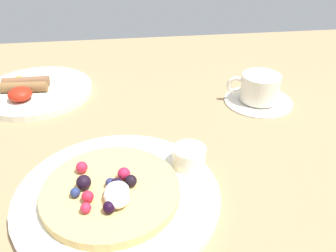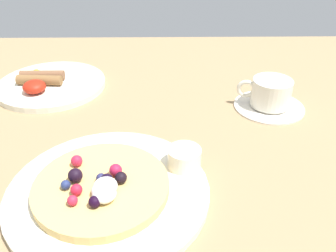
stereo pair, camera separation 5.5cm
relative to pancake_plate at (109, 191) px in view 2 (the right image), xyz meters
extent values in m
cube|color=#9A7E58|center=(0.07, 0.11, -0.02)|extent=(2.02, 1.11, 0.03)
cylinder|color=white|center=(0.00, 0.00, 0.00)|extent=(0.28, 0.28, 0.01)
cylinder|color=#DEB669|center=(-0.01, 0.00, 0.01)|extent=(0.18, 0.18, 0.01)
sphere|color=#C32642|center=(-0.04, -0.04, 0.03)|extent=(0.01, 0.01, 0.01)
sphere|color=#C22240|center=(-0.05, 0.03, 0.03)|extent=(0.02, 0.02, 0.02)
sphere|color=navy|center=(-0.01, 0.00, 0.03)|extent=(0.01, 0.01, 0.01)
sphere|color=red|center=(-0.04, -0.03, 0.03)|extent=(0.02, 0.02, 0.02)
sphere|color=#C11F43|center=(0.01, 0.01, 0.03)|extent=(0.02, 0.02, 0.02)
sphere|color=black|center=(-0.01, -0.05, 0.03)|extent=(0.02, 0.02, 0.02)
sphere|color=black|center=(0.00, -0.01, 0.03)|extent=(0.02, 0.02, 0.02)
sphere|color=black|center=(0.02, 0.00, 0.03)|extent=(0.02, 0.02, 0.02)
sphere|color=black|center=(-0.04, 0.00, 0.03)|extent=(0.02, 0.02, 0.02)
sphere|color=navy|center=(-0.05, -0.01, 0.03)|extent=(0.01, 0.01, 0.01)
ellipsoid|color=white|center=(0.00, -0.04, 0.03)|extent=(0.03, 0.03, 0.02)
ellipsoid|color=white|center=(0.00, -0.02, 0.03)|extent=(0.03, 0.03, 0.02)
ellipsoid|color=white|center=(0.00, -0.03, 0.03)|extent=(0.03, 0.03, 0.02)
cylinder|color=white|center=(0.11, 0.05, 0.02)|extent=(0.05, 0.05, 0.03)
cylinder|color=#673012|center=(0.11, 0.05, 0.03)|extent=(0.04, 0.04, 0.00)
cylinder|color=white|center=(-0.17, 0.34, 0.00)|extent=(0.23, 0.23, 0.01)
cylinder|color=brown|center=(-0.19, 0.32, 0.02)|extent=(0.10, 0.03, 0.02)
cylinder|color=brown|center=(-0.19, 0.35, 0.02)|extent=(0.09, 0.02, 0.02)
ellipsoid|color=white|center=(-0.20, 0.36, 0.01)|extent=(0.08, 0.06, 0.01)
sphere|color=yellow|center=(-0.20, 0.36, 0.01)|extent=(0.02, 0.02, 0.02)
ellipsoid|color=#B12311|center=(-0.19, 0.29, 0.02)|extent=(0.05, 0.05, 0.03)
cylinder|color=white|center=(0.28, 0.24, 0.00)|extent=(0.14, 0.14, 0.01)
cylinder|color=white|center=(0.28, 0.24, 0.03)|extent=(0.08, 0.08, 0.05)
torus|color=white|center=(0.24, 0.25, 0.03)|extent=(0.04, 0.02, 0.04)
cylinder|color=brown|center=(0.28, 0.24, 0.04)|extent=(0.06, 0.06, 0.00)
camera|label=1|loc=(0.02, -0.36, 0.34)|focal=38.14mm
camera|label=2|loc=(0.08, -0.37, 0.34)|focal=38.14mm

